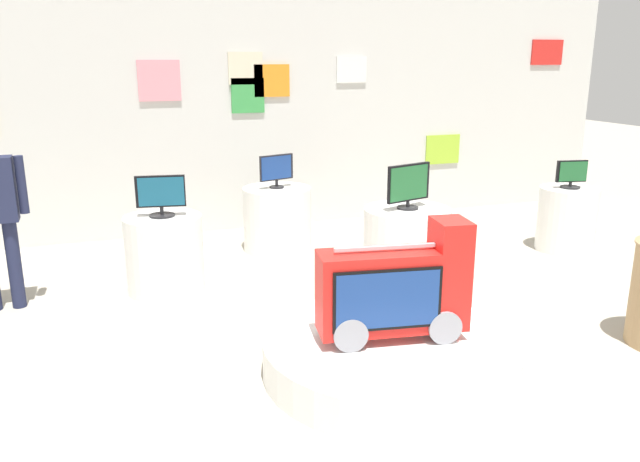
{
  "coord_description": "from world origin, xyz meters",
  "views": [
    {
      "loc": [
        -2.02,
        -3.81,
        2.2
      ],
      "look_at": [
        -0.41,
        0.65,
        0.89
      ],
      "focal_mm": 35.45,
      "sensor_mm": 36.0,
      "label": 1
    }
  ],
  "objects_px": {
    "main_display_pedestal": "(390,355)",
    "display_pedestal_center_rear": "(406,244)",
    "display_pedestal_right_rear": "(277,219)",
    "display_pedestal_far_right": "(165,254)",
    "novelty_firetruck_tv": "(396,293)",
    "tv_on_center_rear": "(409,185)",
    "tv_on_right_rear": "(276,169)",
    "tv_on_left_rear": "(572,174)",
    "tv_on_far_right": "(161,195)",
    "display_pedestal_left_rear": "(567,219)"
  },
  "relations": [
    {
      "from": "main_display_pedestal",
      "to": "display_pedestal_center_rear",
      "type": "relative_size",
      "value": 2.12
    },
    {
      "from": "display_pedestal_right_rear",
      "to": "display_pedestal_far_right",
      "type": "xyz_separation_m",
      "value": [
        -1.4,
        -0.93,
        0.0
      ]
    },
    {
      "from": "novelty_firetruck_tv",
      "to": "tv_on_center_rear",
      "type": "bearing_deg",
      "value": 60.27
    },
    {
      "from": "main_display_pedestal",
      "to": "tv_on_right_rear",
      "type": "xyz_separation_m",
      "value": [
        0.08,
        3.17,
        0.82
      ]
    },
    {
      "from": "display_pedestal_center_rear",
      "to": "tv_on_center_rear",
      "type": "xyz_separation_m",
      "value": [
        -0.0,
        -0.0,
        0.61
      ]
    },
    {
      "from": "tv_on_left_rear",
      "to": "display_pedestal_center_rear",
      "type": "height_order",
      "value": "tv_on_left_rear"
    },
    {
      "from": "tv_on_right_rear",
      "to": "tv_on_far_right",
      "type": "relative_size",
      "value": 0.92
    },
    {
      "from": "display_pedestal_far_right",
      "to": "display_pedestal_center_rear",
      "type": "bearing_deg",
      "value": -12.28
    },
    {
      "from": "tv_on_center_rear",
      "to": "display_pedestal_far_right",
      "type": "bearing_deg",
      "value": 167.62
    },
    {
      "from": "display_pedestal_center_rear",
      "to": "display_pedestal_far_right",
      "type": "bearing_deg",
      "value": 167.72
    },
    {
      "from": "display_pedestal_left_rear",
      "to": "display_pedestal_far_right",
      "type": "distance_m",
      "value": 4.58
    },
    {
      "from": "display_pedestal_far_right",
      "to": "novelty_firetruck_tv",
      "type": "bearing_deg",
      "value": -59.38
    },
    {
      "from": "novelty_firetruck_tv",
      "to": "tv_on_far_right",
      "type": "height_order",
      "value": "tv_on_far_right"
    },
    {
      "from": "tv_on_center_rear",
      "to": "tv_on_far_right",
      "type": "distance_m",
      "value": 2.39
    },
    {
      "from": "novelty_firetruck_tv",
      "to": "tv_on_far_right",
      "type": "distance_m",
      "value": 2.64
    },
    {
      "from": "tv_on_far_right",
      "to": "tv_on_center_rear",
      "type": "bearing_deg",
      "value": -12.29
    },
    {
      "from": "main_display_pedestal",
      "to": "tv_on_far_right",
      "type": "distance_m",
      "value": 2.73
    },
    {
      "from": "tv_on_left_rear",
      "to": "tv_on_center_rear",
      "type": "distance_m",
      "value": 2.26
    },
    {
      "from": "tv_on_left_rear",
      "to": "display_pedestal_far_right",
      "type": "xyz_separation_m",
      "value": [
        -4.57,
        0.23,
        -0.53
      ]
    },
    {
      "from": "novelty_firetruck_tv",
      "to": "display_pedestal_right_rear",
      "type": "relative_size",
      "value": 1.37
    },
    {
      "from": "tv_on_center_rear",
      "to": "display_pedestal_far_right",
      "type": "relative_size",
      "value": 0.7
    },
    {
      "from": "display_pedestal_right_rear",
      "to": "display_pedestal_left_rear",
      "type": "bearing_deg",
      "value": -19.96
    },
    {
      "from": "main_display_pedestal",
      "to": "tv_on_left_rear",
      "type": "bearing_deg",
      "value": 31.83
    },
    {
      "from": "display_pedestal_left_rear",
      "to": "display_pedestal_right_rear",
      "type": "xyz_separation_m",
      "value": [
        -3.18,
        1.15,
        0.0
      ]
    },
    {
      "from": "tv_on_center_rear",
      "to": "tv_on_left_rear",
      "type": "bearing_deg",
      "value": 7.27
    },
    {
      "from": "display_pedestal_right_rear",
      "to": "display_pedestal_far_right",
      "type": "bearing_deg",
      "value": -146.28
    },
    {
      "from": "tv_on_left_rear",
      "to": "display_pedestal_far_right",
      "type": "distance_m",
      "value": 4.61
    },
    {
      "from": "display_pedestal_left_rear",
      "to": "tv_on_center_rear",
      "type": "distance_m",
      "value": 2.34
    },
    {
      "from": "tv_on_center_rear",
      "to": "display_pedestal_far_right",
      "type": "distance_m",
      "value": 2.46
    },
    {
      "from": "tv_on_center_rear",
      "to": "tv_on_far_right",
      "type": "height_order",
      "value": "tv_on_center_rear"
    },
    {
      "from": "main_display_pedestal",
      "to": "display_pedestal_right_rear",
      "type": "xyz_separation_m",
      "value": [
        0.08,
        3.18,
        0.24
      ]
    },
    {
      "from": "tv_on_center_rear",
      "to": "display_pedestal_right_rear",
      "type": "height_order",
      "value": "tv_on_center_rear"
    },
    {
      "from": "display_pedestal_center_rear",
      "to": "tv_on_far_right",
      "type": "height_order",
      "value": "tv_on_far_right"
    },
    {
      "from": "novelty_firetruck_tv",
      "to": "display_pedestal_far_right",
      "type": "relative_size",
      "value": 1.46
    },
    {
      "from": "display_pedestal_right_rear",
      "to": "tv_on_far_right",
      "type": "xyz_separation_m",
      "value": [
        -1.39,
        -0.94,
        0.58
      ]
    },
    {
      "from": "display_pedestal_left_rear",
      "to": "display_pedestal_center_rear",
      "type": "relative_size",
      "value": 0.86
    },
    {
      "from": "display_pedestal_center_rear",
      "to": "display_pedestal_right_rear",
      "type": "xyz_separation_m",
      "value": [
        -0.94,
        1.44,
        0.0
      ]
    },
    {
      "from": "tv_on_right_rear",
      "to": "tv_on_far_right",
      "type": "height_order",
      "value": "tv_on_far_right"
    },
    {
      "from": "display_pedestal_right_rear",
      "to": "tv_on_right_rear",
      "type": "bearing_deg",
      "value": -106.4
    },
    {
      "from": "main_display_pedestal",
      "to": "tv_on_far_right",
      "type": "height_order",
      "value": "tv_on_far_right"
    },
    {
      "from": "tv_on_left_rear",
      "to": "tv_on_center_rear",
      "type": "relative_size",
      "value": 0.7
    },
    {
      "from": "tv_on_left_rear",
      "to": "tv_on_right_rear",
      "type": "distance_m",
      "value": 3.38
    },
    {
      "from": "display_pedestal_left_rear",
      "to": "tv_on_right_rear",
      "type": "distance_m",
      "value": 3.43
    },
    {
      "from": "tv_on_right_rear",
      "to": "display_pedestal_center_rear",
      "type": "bearing_deg",
      "value": -56.79
    },
    {
      "from": "main_display_pedestal",
      "to": "novelty_firetruck_tv",
      "type": "distance_m",
      "value": 0.48
    },
    {
      "from": "main_display_pedestal",
      "to": "display_pedestal_left_rear",
      "type": "relative_size",
      "value": 2.47
    },
    {
      "from": "tv_on_center_rear",
      "to": "display_pedestal_center_rear",
      "type": "bearing_deg",
      "value": 73.91
    },
    {
      "from": "display_pedestal_left_rear",
      "to": "novelty_firetruck_tv",
      "type": "bearing_deg",
      "value": -147.84
    },
    {
      "from": "novelty_firetruck_tv",
      "to": "display_pedestal_center_rear",
      "type": "height_order",
      "value": "novelty_firetruck_tv"
    },
    {
      "from": "tv_on_center_rear",
      "to": "tv_on_right_rear",
      "type": "xyz_separation_m",
      "value": [
        -0.94,
        1.44,
        -0.02
      ]
    }
  ]
}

